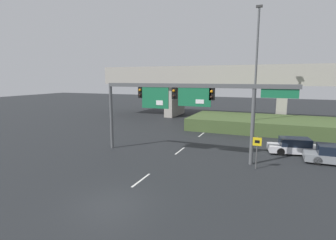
% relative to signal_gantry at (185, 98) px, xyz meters
% --- Properties ---
extents(ground_plane, '(160.00, 160.00, 0.00)m').
position_rel_signal_gantry_xyz_m(ground_plane, '(-0.89, -9.32, -4.88)').
color(ground_plane, black).
extents(lane_markings, '(0.14, 24.48, 0.01)m').
position_rel_signal_gantry_xyz_m(lane_markings, '(-0.89, 5.11, -4.88)').
color(lane_markings, silver).
rests_on(lane_markings, ground).
extents(signal_gantry, '(15.64, 0.44, 6.03)m').
position_rel_signal_gantry_xyz_m(signal_gantry, '(0.00, 0.00, 0.00)').
color(signal_gantry, '#515456').
rests_on(signal_gantry, ground).
extents(speed_limit_sign, '(0.60, 0.11, 2.37)m').
position_rel_signal_gantry_xyz_m(speed_limit_sign, '(5.76, -0.93, -3.33)').
color(speed_limit_sign, '#4C4C4C').
rests_on(speed_limit_sign, ground).
extents(highway_light_pole_near, '(0.70, 0.36, 14.49)m').
position_rel_signal_gantry_xyz_m(highway_light_pole_near, '(4.50, 12.38, 2.74)').
color(highway_light_pole_near, '#515456').
rests_on(highway_light_pole_near, ground).
extents(overpass_bridge, '(40.10, 7.99, 8.29)m').
position_rel_signal_gantry_xyz_m(overpass_bridge, '(-0.89, 22.49, 1.07)').
color(overpass_bridge, '#A39E93').
rests_on(overpass_bridge, ground).
extents(grass_embankment, '(17.62, 8.75, 1.52)m').
position_rel_signal_gantry_xyz_m(grass_embankment, '(5.35, 14.47, -4.12)').
color(grass_embankment, '#42562D').
rests_on(grass_embankment, ground).
extents(parked_sedan_near_right, '(4.86, 2.58, 1.37)m').
position_rel_signal_gantry_xyz_m(parked_sedan_near_right, '(8.67, 4.42, -4.24)').
color(parked_sedan_near_right, silver).
rests_on(parked_sedan_near_right, ground).
extents(parked_sedan_mid_right, '(4.54, 1.93, 1.41)m').
position_rel_signal_gantry_xyz_m(parked_sedan_mid_right, '(11.31, 2.62, -4.23)').
color(parked_sedan_mid_right, gray).
rests_on(parked_sedan_mid_right, ground).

